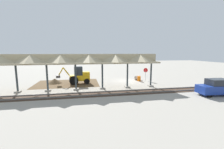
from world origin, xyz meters
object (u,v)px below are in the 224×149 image
Objects in this scene: backhoe at (79,76)px; traffic_barrel at (139,79)px; distant_parked_car at (216,87)px; stop_sign at (146,72)px; concrete_pipe at (137,78)px.

traffic_barrel is at bearing -178.43° from backhoe.
distant_parked_car reaches higher than traffic_barrel.
stop_sign reaches higher than concrete_pipe.
concrete_pipe is at bearing -94.10° from traffic_barrel.
concrete_pipe is at bearing -62.94° from distant_parked_car.
concrete_pipe is 1.08m from traffic_barrel.
traffic_barrel is at bearing 85.90° from concrete_pipe.
stop_sign is 1.78m from traffic_barrel.
traffic_barrel is (0.08, 1.07, 0.03)m from concrete_pipe.
backhoe is at bearing 7.32° from concrete_pipe.
stop_sign is 0.54× the size of distant_parked_car.
stop_sign is 11.83m from backhoe.
backhoe reaches higher than stop_sign.
backhoe is (11.81, 0.48, -0.39)m from stop_sign.
backhoe is at bearing 2.34° from stop_sign.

